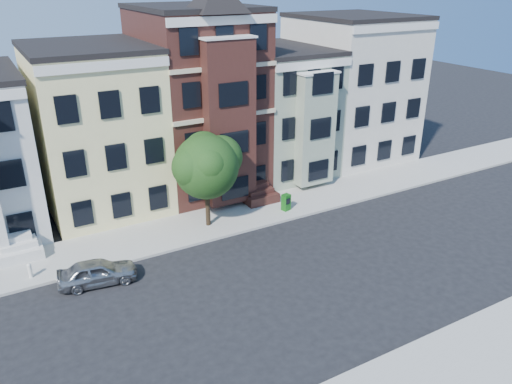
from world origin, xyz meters
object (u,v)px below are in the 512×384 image
parked_car (97,272)px  fire_hydrant (30,272)px  street_tree (206,171)px  newspaper_box (286,202)px

parked_car → fire_hydrant: (-2.86, 1.96, -0.18)m
street_tree → fire_hydrant: street_tree is taller
street_tree → newspaper_box: (5.20, -0.57, -2.95)m
street_tree → parked_car: street_tree is taller
street_tree → newspaper_box: bearing=-6.2°
newspaper_box → fire_hydrant: size_ratio=1.72×
parked_car → fire_hydrant: parked_car is taller
parked_car → fire_hydrant: bearing=64.2°
newspaper_box → fire_hydrant: 15.30m
street_tree → newspaper_box: street_tree is taller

